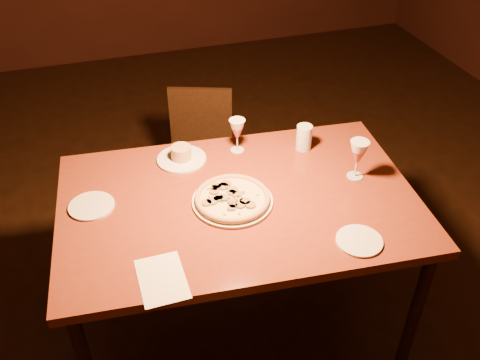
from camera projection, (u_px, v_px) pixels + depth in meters
name	position (u px, v px, depth m)	size (l,w,h in m)	color
floor	(239.00, 312.00, 2.89)	(7.00, 7.00, 0.00)	black
dining_table	(239.00, 212.00, 2.39)	(1.64, 1.14, 0.84)	maroon
chair_far	(200.00, 148.00, 3.34)	(0.50, 0.50, 0.81)	black
pizza_plate	(232.00, 199.00, 2.31)	(0.35, 0.35, 0.04)	white
ramekin_saucer	(181.00, 156.00, 2.57)	(0.24, 0.24, 0.08)	white
wine_glass_far	(237.00, 135.00, 2.59)	(0.08, 0.08, 0.17)	#AC4847
wine_glass_right	(357.00, 159.00, 2.42)	(0.09, 0.09, 0.19)	#AC4847
water_tumbler	(304.00, 137.00, 2.62)	(0.08, 0.08, 0.13)	silver
side_plate_left	(91.00, 206.00, 2.30)	(0.20, 0.20, 0.01)	white
side_plate_near	(359.00, 241.00, 2.13)	(0.19, 0.19, 0.01)	white
menu_card	(162.00, 279.00, 1.97)	(0.17, 0.25, 0.00)	white
pendant_light	(238.00, 14.00, 1.85)	(0.12, 0.12, 0.12)	#FF9547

